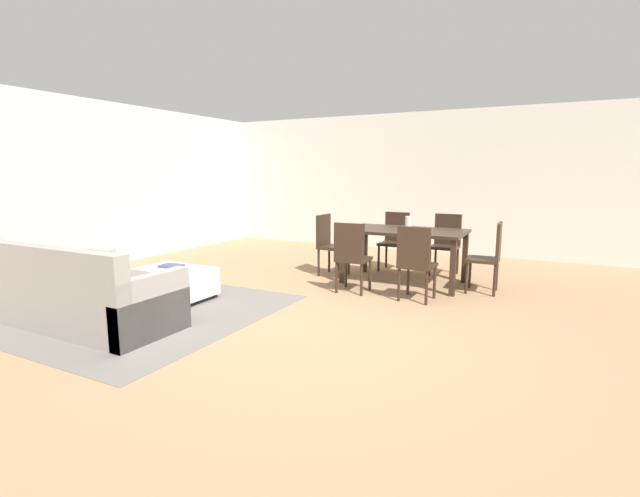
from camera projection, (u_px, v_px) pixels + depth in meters
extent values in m
plane|color=#9E7A56|center=(306.00, 323.00, 4.74)|extent=(10.80, 10.80, 0.00)
cube|color=silver|center=(431.00, 183.00, 8.89)|extent=(9.00, 0.12, 2.70)
cube|color=silver|center=(65.00, 185.00, 7.00)|extent=(0.12, 11.00, 2.70)
cube|color=slate|center=(133.00, 309.00, 5.22)|extent=(3.00, 2.80, 0.01)
cube|color=gray|center=(79.00, 303.00, 4.73)|extent=(2.25, 0.86, 0.42)
cube|color=gray|center=(42.00, 269.00, 4.36)|extent=(2.25, 0.16, 0.44)
cube|color=gray|center=(18.00, 282.00, 5.20)|extent=(0.14, 0.86, 0.62)
cube|color=gray|center=(152.00, 307.00, 4.24)|extent=(0.14, 0.86, 0.62)
cube|color=tan|center=(39.00, 266.00, 4.78)|extent=(0.32, 0.09, 0.32)
cube|color=tan|center=(99.00, 269.00, 4.41)|extent=(0.42, 0.15, 0.42)
cube|color=silver|center=(176.00, 281.00, 5.63)|extent=(0.91, 0.57, 0.33)
cylinder|color=#332319|center=(167.00, 288.00, 6.05)|extent=(0.05, 0.05, 0.06)
cylinder|color=#332319|center=(215.00, 296.00, 5.68)|extent=(0.05, 0.05, 0.06)
cylinder|color=#332319|center=(138.00, 297.00, 5.63)|extent=(0.05, 0.05, 0.06)
cylinder|color=#332319|center=(188.00, 306.00, 5.27)|extent=(0.05, 0.05, 0.06)
cylinder|color=brown|center=(1.00, 278.00, 5.53)|extent=(0.04, 0.04, 0.57)
cylinder|color=brown|center=(17.00, 281.00, 5.38)|extent=(0.04, 0.04, 0.57)
cube|color=#332319|center=(405.00, 231.00, 6.38)|extent=(1.64, 0.95, 0.04)
cube|color=#332319|center=(365.00, 249.00, 7.15)|extent=(0.07, 0.07, 0.72)
cube|color=#332319|center=(465.00, 257.00, 6.46)|extent=(0.07, 0.07, 0.72)
cube|color=#332319|center=(343.00, 258.00, 6.43)|extent=(0.07, 0.07, 0.72)
cube|color=#332319|center=(453.00, 268.00, 5.73)|extent=(0.07, 0.07, 0.72)
cube|color=#332319|center=(354.00, 259.00, 5.95)|extent=(0.42, 0.42, 0.04)
cube|color=#332319|center=(349.00, 242.00, 5.75)|extent=(0.40, 0.06, 0.47)
cylinder|color=#332319|center=(346.00, 272.00, 6.21)|extent=(0.04, 0.04, 0.41)
cylinder|color=#332319|center=(370.00, 275.00, 6.07)|extent=(0.04, 0.04, 0.41)
cylinder|color=#332319|center=(337.00, 278.00, 5.91)|extent=(0.04, 0.04, 0.41)
cylinder|color=#332319|center=(361.00, 280.00, 5.77)|extent=(0.04, 0.04, 0.41)
cube|color=#332319|center=(418.00, 265.00, 5.55)|extent=(0.42, 0.42, 0.04)
cube|color=#332319|center=(414.00, 247.00, 5.36)|extent=(0.40, 0.06, 0.47)
cylinder|color=#332319|center=(408.00, 279.00, 5.82)|extent=(0.04, 0.04, 0.41)
cylinder|color=#332319|center=(435.00, 282.00, 5.65)|extent=(0.04, 0.04, 0.41)
cylinder|color=#332319|center=(399.00, 285.00, 5.53)|extent=(0.04, 0.04, 0.41)
cylinder|color=#332319|center=(426.00, 288.00, 5.36)|extent=(0.04, 0.04, 0.41)
cube|color=#332319|center=(393.00, 244.00, 7.24)|extent=(0.41, 0.41, 0.04)
cube|color=#332319|center=(397.00, 227.00, 7.36)|extent=(0.40, 0.05, 0.47)
cylinder|color=#332319|center=(399.00, 260.00, 7.05)|extent=(0.04, 0.04, 0.41)
cylinder|color=#332319|center=(379.00, 258.00, 7.22)|extent=(0.04, 0.04, 0.41)
cylinder|color=#332319|center=(406.00, 257.00, 7.35)|extent=(0.04, 0.04, 0.41)
cylinder|color=#332319|center=(386.00, 255.00, 7.51)|extent=(0.04, 0.04, 0.41)
cube|color=#332319|center=(444.00, 247.00, 6.92)|extent=(0.41, 0.41, 0.04)
cube|color=#332319|center=(448.00, 229.00, 7.03)|extent=(0.40, 0.05, 0.47)
cylinder|color=#332319|center=(453.00, 265.00, 6.73)|extent=(0.04, 0.04, 0.41)
cylinder|color=#332319|center=(430.00, 263.00, 6.89)|extent=(0.04, 0.04, 0.41)
cylinder|color=#332319|center=(457.00, 261.00, 7.02)|extent=(0.04, 0.04, 0.41)
cylinder|color=#332319|center=(435.00, 259.00, 7.18)|extent=(0.04, 0.04, 0.41)
cube|color=#332319|center=(483.00, 260.00, 5.92)|extent=(0.42, 0.42, 0.04)
cube|color=#332319|center=(499.00, 241.00, 5.80)|extent=(0.06, 0.40, 0.47)
cylinder|color=#332319|center=(466.00, 278.00, 5.87)|extent=(0.04, 0.04, 0.41)
cylinder|color=#332319|center=(470.00, 273.00, 6.18)|extent=(0.04, 0.04, 0.41)
cylinder|color=#332319|center=(495.00, 281.00, 5.73)|extent=(0.04, 0.04, 0.41)
cylinder|color=#332319|center=(497.00, 275.00, 6.04)|extent=(0.04, 0.04, 0.41)
cube|color=#332319|center=(334.00, 247.00, 6.90)|extent=(0.41, 0.41, 0.04)
cube|color=#332319|center=(323.00, 230.00, 6.94)|extent=(0.05, 0.40, 0.47)
cylinder|color=#332319|center=(349.00, 261.00, 7.00)|extent=(0.04, 0.04, 0.41)
cylinder|color=#332319|center=(339.00, 265.00, 6.71)|extent=(0.04, 0.04, 0.41)
cylinder|color=#332319|center=(329.00, 259.00, 7.16)|extent=(0.04, 0.04, 0.41)
cylinder|color=#332319|center=(319.00, 263.00, 6.87)|extent=(0.04, 0.04, 0.41)
cylinder|color=silver|center=(408.00, 223.00, 6.30)|extent=(0.09, 0.09, 0.19)
cube|color=#3F4C72|center=(171.00, 266.00, 5.66)|extent=(0.28, 0.23, 0.03)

